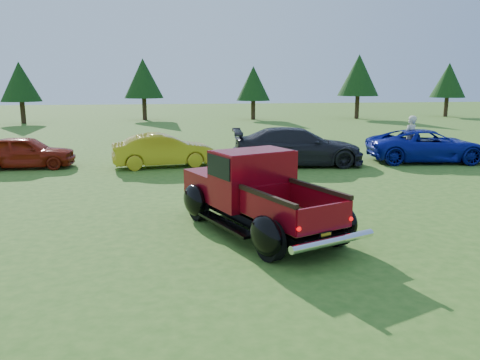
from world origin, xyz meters
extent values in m
plane|color=#33611B|center=(0.00, 0.00, 0.00)|extent=(120.00, 120.00, 0.00)
cylinder|color=#332114|center=(-12.00, 29.00, 0.83)|extent=(0.36, 0.36, 1.66)
cone|color=black|center=(-12.00, 29.00, 3.13)|extent=(2.94, 2.94, 2.94)
cylinder|color=#332114|center=(-3.00, 31.00, 0.90)|extent=(0.36, 0.36, 1.80)
cone|color=black|center=(-3.00, 31.00, 3.40)|extent=(3.20, 3.20, 3.20)
cylinder|color=#332114|center=(6.00, 30.00, 0.79)|extent=(0.36, 0.36, 1.58)
cone|color=black|center=(6.00, 30.00, 2.99)|extent=(2.82, 2.82, 2.82)
cylinder|color=#332114|center=(15.00, 29.50, 0.97)|extent=(0.36, 0.36, 1.94)
cone|color=black|center=(15.00, 29.50, 3.67)|extent=(3.46, 3.46, 3.46)
cylinder|color=#332114|center=(24.00, 30.50, 0.86)|extent=(0.36, 0.36, 1.73)
cone|color=black|center=(24.00, 30.50, 3.26)|extent=(3.07, 3.07, 3.07)
cylinder|color=black|center=(0.31, -1.33, 0.36)|extent=(0.47, 0.76, 0.73)
cylinder|color=black|center=(1.74, -0.77, 0.36)|extent=(0.47, 0.76, 0.73)
cylinder|color=black|center=(-0.75, 1.37, 0.36)|extent=(0.47, 0.76, 0.73)
cylinder|color=black|center=(0.69, 1.93, 0.36)|extent=(0.47, 0.76, 0.73)
cube|color=black|center=(0.48, 0.34, 0.41)|extent=(2.74, 4.43, 0.18)
cube|color=maroon|center=(-0.06, 1.74, 0.78)|extent=(1.93, 1.83, 0.56)
cube|color=silver|center=(-0.32, 2.39, 0.77)|extent=(1.37, 0.58, 0.45)
cube|color=maroon|center=(0.37, 0.64, 1.09)|extent=(1.88, 1.56, 1.18)
cube|color=black|center=(0.37, 0.64, 1.41)|extent=(1.89, 1.49, 0.45)
cube|color=maroon|center=(0.37, 0.64, 1.65)|extent=(1.78, 1.45, 0.07)
cube|color=brown|center=(0.89, -0.72, 0.56)|extent=(1.80, 2.14, 0.05)
cube|color=maroon|center=(0.32, -0.94, 0.80)|extent=(0.70, 1.71, 0.47)
cube|color=maroon|center=(1.46, -0.49, 0.80)|extent=(0.70, 1.71, 0.47)
cube|color=maroon|center=(0.56, 0.13, 0.80)|extent=(1.16, 0.49, 0.47)
cube|color=maroon|center=(1.23, -1.56, 0.80)|extent=(1.16, 0.50, 0.47)
cube|color=black|center=(0.32, -0.94, 1.08)|extent=(0.74, 1.72, 0.08)
cube|color=black|center=(1.46, -0.49, 1.08)|extent=(0.74, 1.72, 0.08)
ellipsoid|color=black|center=(0.22, -1.37, 0.47)|extent=(0.74, 1.05, 0.80)
ellipsoid|color=black|center=(1.83, -0.74, 0.47)|extent=(0.74, 1.05, 0.80)
ellipsoid|color=black|center=(-0.83, 1.34, 0.47)|extent=(0.74, 1.05, 0.80)
ellipsoid|color=black|center=(0.77, 1.97, 0.47)|extent=(0.74, 1.05, 0.80)
cube|color=black|center=(-0.31, -0.02, 0.30)|extent=(0.97, 1.88, 0.05)
cube|color=black|center=(1.30, 0.61, 0.30)|extent=(0.97, 1.88, 0.05)
cylinder|color=silver|center=(1.31, -1.77, 0.45)|extent=(1.70, 0.78, 0.15)
cube|color=black|center=(1.24, -1.59, 0.50)|extent=(0.26, 0.11, 0.14)
cube|color=gold|center=(1.24, -1.60, 0.50)|extent=(0.21, 0.09, 0.09)
sphere|color=#CC0505|center=(0.69, -1.80, 0.71)|extent=(0.08, 0.08, 0.08)
sphere|color=#CC0505|center=(1.78, -1.37, 0.71)|extent=(0.08, 0.08, 0.08)
imported|color=maroon|center=(-6.50, 8.99, 0.59)|extent=(3.51, 1.48, 1.19)
imported|color=gold|center=(-1.50, 8.46, 0.61)|extent=(3.86, 1.80, 1.23)
imported|color=black|center=(3.50, 7.96, 0.71)|extent=(5.08, 2.47, 1.42)
imported|color=#0D1790|center=(8.77, 7.91, 0.64)|extent=(4.85, 2.78, 1.27)
imported|color=beige|center=(8.20, 8.26, 0.90)|extent=(0.78, 0.67, 1.80)
camera|label=1|loc=(-1.46, -8.96, 3.09)|focal=35.00mm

